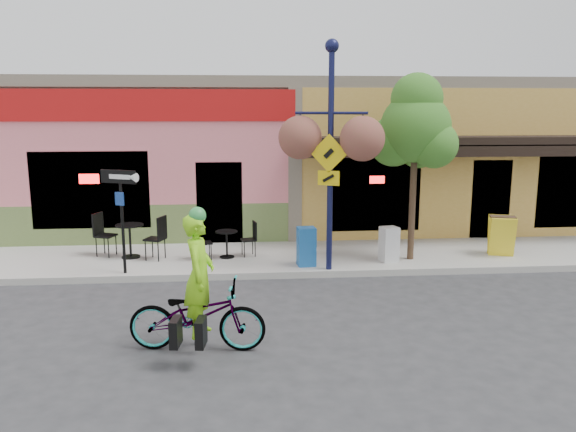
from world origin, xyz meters
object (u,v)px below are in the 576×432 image
object	(u,v)px
building	(313,152)
lamp_post	(330,158)
bicycle	(197,316)
newspaper_box_grey	(389,244)
newspaper_box_blue	(306,247)
one_way_sign	(122,222)
street_tree	(414,167)
cyclist_rider	(200,291)

from	to	relation	value
building	lamp_post	size ratio (longest dim) A/B	3.68
bicycle	newspaper_box_grey	xyz separation A→B (m)	(4.12, 4.26, 0.01)
newspaper_box_blue	one_way_sign	bearing A→B (deg)	178.40
building	newspaper_box_blue	distance (m)	6.77
newspaper_box_grey	street_tree	distance (m)	1.87
lamp_post	building	bearing A→B (deg)	109.21
lamp_post	newspaper_box_blue	xyz separation A→B (m)	(-0.47, 0.34, -2.03)
bicycle	newspaper_box_grey	size ratio (longest dim) A/B	2.58
building	bicycle	distance (m)	11.13
bicycle	building	bearing A→B (deg)	-9.83
one_way_sign	newspaper_box_grey	distance (m)	6.02
building	cyclist_rider	distance (m)	11.06
lamp_post	cyclist_rider	bearing A→B (deg)	-101.29
building	street_tree	world-z (taller)	street_tree
bicycle	lamp_post	distance (m)	5.00
bicycle	cyclist_rider	size ratio (longest dim) A/B	1.12
newspaper_box_grey	street_tree	size ratio (longest dim) A/B	0.19
one_way_sign	newspaper_box_blue	size ratio (longest dim) A/B	2.55
one_way_sign	newspaper_box_blue	world-z (taller)	one_way_sign
street_tree	cyclist_rider	bearing A→B (deg)	-136.45
cyclist_rider	newspaper_box_blue	size ratio (longest dim) A/B	2.13
bicycle	cyclist_rider	bearing A→B (deg)	-83.32
lamp_post	street_tree	size ratio (longest dim) A/B	1.13
building	cyclist_rider	bearing A→B (deg)	-106.26
one_way_sign	newspaper_box_blue	bearing A→B (deg)	28.69
cyclist_rider	newspaper_box_grey	xyz separation A→B (m)	(4.07, 4.26, -0.38)
bicycle	newspaper_box_grey	bearing A→B (deg)	-37.38
bicycle	one_way_sign	xyz separation A→B (m)	(-1.84, 3.78, 0.73)
cyclist_rider	one_way_sign	size ratio (longest dim) A/B	0.83
lamp_post	street_tree	xyz separation A→B (m)	(2.06, 0.69, -0.29)
cyclist_rider	street_tree	distance (m)	6.55
newspaper_box_blue	newspaper_box_grey	xyz separation A→B (m)	(1.97, 0.21, -0.03)
one_way_sign	building	bearing A→B (deg)	78.50
bicycle	street_tree	distance (m)	6.67
cyclist_rider	one_way_sign	bearing A→B (deg)	33.25
lamp_post	one_way_sign	xyz separation A→B (m)	(-4.46, 0.07, -1.35)
building	street_tree	size ratio (longest dim) A/B	4.16
one_way_sign	newspaper_box_grey	size ratio (longest dim) A/B	2.77
building	newspaper_box_grey	xyz separation A→B (m)	(1.00, -6.29, -1.69)
cyclist_rider	newspaper_box_blue	world-z (taller)	cyclist_rider
bicycle	lamp_post	size ratio (longest dim) A/B	0.42
lamp_post	one_way_sign	world-z (taller)	lamp_post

